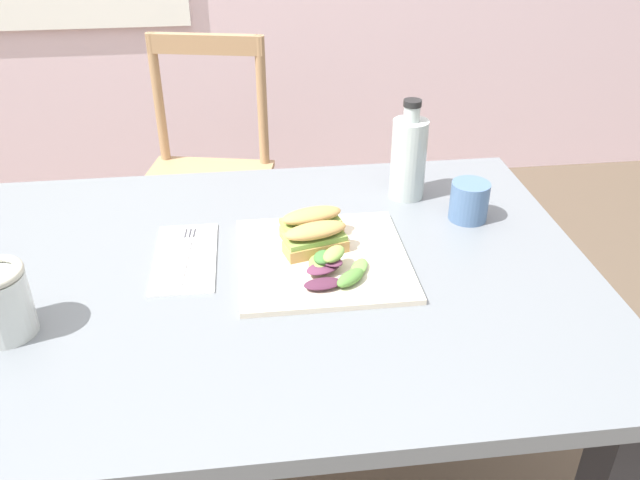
% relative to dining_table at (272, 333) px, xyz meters
% --- Properties ---
extents(dining_table, '(1.13, 0.82, 0.74)m').
position_rel_dining_table_xyz_m(dining_table, '(0.00, 0.00, 0.00)').
color(dining_table, slate).
rests_on(dining_table, ground).
extents(chair_wooden_far, '(0.48, 0.48, 0.87)m').
position_rel_dining_table_xyz_m(chair_wooden_far, '(-0.16, 0.99, -0.15)').
color(chair_wooden_far, tan).
rests_on(chair_wooden_far, ground).
extents(plate_lunch, '(0.30, 0.30, 0.01)m').
position_rel_dining_table_xyz_m(plate_lunch, '(0.10, 0.01, 0.14)').
color(plate_lunch, beige).
rests_on(plate_lunch, dining_table).
extents(sandwich_half_front, '(0.12, 0.08, 0.06)m').
position_rel_dining_table_xyz_m(sandwich_half_front, '(0.09, 0.03, 0.18)').
color(sandwich_half_front, tan).
rests_on(sandwich_half_front, plate_lunch).
extents(sandwich_half_back, '(0.12, 0.08, 0.06)m').
position_rel_dining_table_xyz_m(sandwich_half_back, '(0.08, 0.09, 0.18)').
color(sandwich_half_back, tan).
rests_on(sandwich_half_back, plate_lunch).
extents(salad_mixed_greens, '(0.12, 0.12, 0.04)m').
position_rel_dining_table_xyz_m(salad_mixed_greens, '(0.10, -0.04, 0.16)').
color(salad_mixed_greens, '#84A84C').
rests_on(salad_mixed_greens, plate_lunch).
extents(napkin_folded, '(0.11, 0.23, 0.00)m').
position_rel_dining_table_xyz_m(napkin_folded, '(-0.14, 0.05, 0.14)').
color(napkin_folded, white).
rests_on(napkin_folded, dining_table).
extents(fork_on_napkin, '(0.03, 0.19, 0.00)m').
position_rel_dining_table_xyz_m(fork_on_napkin, '(-0.14, 0.07, 0.14)').
color(fork_on_napkin, silver).
rests_on(fork_on_napkin, napkin_folded).
extents(bottle_cold_brew, '(0.07, 0.07, 0.21)m').
position_rel_dining_table_xyz_m(bottle_cold_brew, '(0.30, 0.24, 0.22)').
color(bottle_cold_brew, black).
rests_on(bottle_cold_brew, dining_table).
extents(mason_jar_iced_tea, '(0.09, 0.09, 0.11)m').
position_rel_dining_table_xyz_m(mason_jar_iced_tea, '(-0.40, -0.12, 0.19)').
color(mason_jar_iced_tea, '#C67528').
rests_on(mason_jar_iced_tea, dining_table).
extents(cup_extra_side, '(0.07, 0.07, 0.08)m').
position_rel_dining_table_xyz_m(cup_extra_side, '(0.40, 0.13, 0.18)').
color(cup_extra_side, '#4C6B93').
rests_on(cup_extra_side, dining_table).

